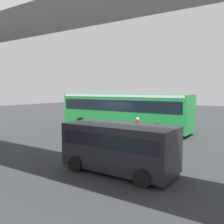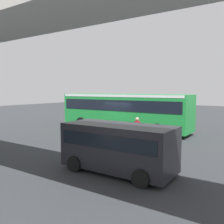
# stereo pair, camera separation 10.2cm
# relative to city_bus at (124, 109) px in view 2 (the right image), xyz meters

# --- Properties ---
(ground) EXTENTS (80.00, 80.00, 0.00)m
(ground) POSITION_rel_city_bus_xyz_m (-0.24, 0.53, -1.88)
(ground) COLOR #2D3033
(city_bus) EXTENTS (11.54, 2.85, 3.15)m
(city_bus) POSITION_rel_city_bus_xyz_m (0.00, 0.00, 0.00)
(city_bus) COLOR #1E8C38
(city_bus) RESTS_ON ground
(parked_van) EXTENTS (4.80, 2.17, 2.05)m
(parked_van) POSITION_rel_city_bus_xyz_m (-5.39, 9.37, -0.70)
(parked_van) COLOR black
(parked_van) RESTS_ON ground
(pedestrian) EXTENTS (0.38, 0.38, 1.79)m
(pedestrian) POSITION_rel_city_bus_xyz_m (-3.68, 4.44, -1.00)
(pedestrian) COLOR #2D2D38
(pedestrian) RESTS_ON ground
(traffic_sign) EXTENTS (0.08, 0.60, 2.80)m
(traffic_sign) POSITION_rel_city_bus_xyz_m (2.96, -2.66, 0.01)
(traffic_sign) COLOR slate
(traffic_sign) RESTS_ON ground
(lane_dash_leftmost) EXTENTS (2.00, 0.20, 0.01)m
(lane_dash_leftmost) POSITION_rel_city_bus_xyz_m (-4.24, -2.14, -1.88)
(lane_dash_leftmost) COLOR silver
(lane_dash_leftmost) RESTS_ON ground
(lane_dash_left) EXTENTS (2.00, 0.20, 0.01)m
(lane_dash_left) POSITION_rel_city_bus_xyz_m (-0.24, -2.14, -1.88)
(lane_dash_left) COLOR silver
(lane_dash_left) RESTS_ON ground
(lane_dash_centre) EXTENTS (2.00, 0.20, 0.01)m
(lane_dash_centre) POSITION_rel_city_bus_xyz_m (3.76, -2.14, -1.88)
(lane_dash_centre) COLOR silver
(lane_dash_centre) RESTS_ON ground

